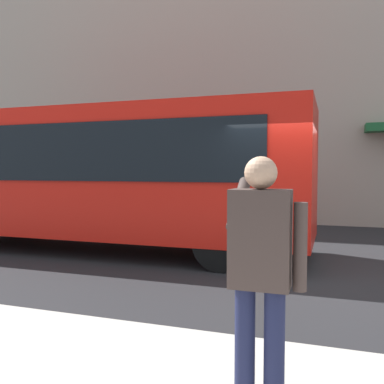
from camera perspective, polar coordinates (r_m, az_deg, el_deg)
name	(u,v)px	position (r m, az deg, el deg)	size (l,w,h in m)	color
ground_plane	(306,271)	(7.63, 15.28, -10.40)	(60.00, 60.00, 0.00)	#232326
building_facade_far	(322,38)	(14.83, 17.38, 19.47)	(28.00, 1.55, 12.00)	#A89E8E
red_bus	(101,173)	(9.36, -12.38, 2.51)	(9.05, 2.54, 3.08)	red
pedestrian_photographer	(261,262)	(2.88, 9.39, -9.42)	(0.53, 0.52, 1.70)	#1E2347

